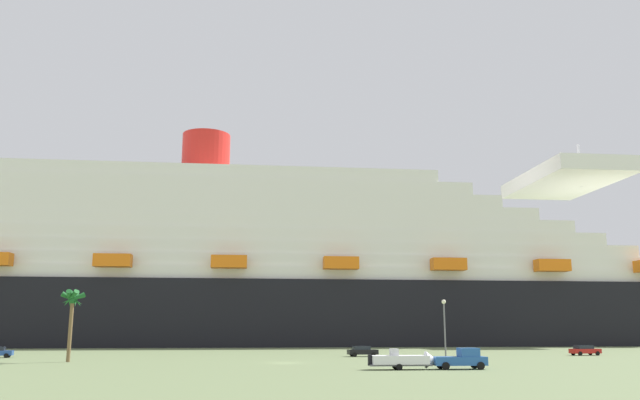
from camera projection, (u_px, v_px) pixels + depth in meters
The scene contains 8 objects.
ground_plane at pixel (266, 354), 108.86m from camera, with size 600.00×600.00×0.00m, color #66754C.
cruise_ship at pixel (327, 278), 162.97m from camera, with size 260.41×46.61×61.60m.
pickup_truck at pixel (462, 359), 67.53m from camera, with size 5.71×2.55×2.20m.
small_boat_on_trailer at pixel (406, 360), 66.92m from camera, with size 8.32×2.35×2.15m.
palm_tree at pixel (72, 304), 83.04m from camera, with size 3.32×2.88×9.26m.
street_lamp at pixel (444, 321), 80.88m from camera, with size 0.56×0.56×7.85m.
parked_car_black_coupe at pixel (362, 351), 97.44m from camera, with size 4.58×2.26×1.58m.
parked_car_red_hatchback at pixel (585, 350), 101.53m from camera, with size 4.94×2.35×1.58m.
Camera 1 is at (-8.81, -81.94, 4.27)m, focal length 35.81 mm.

